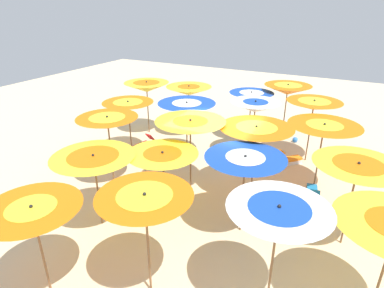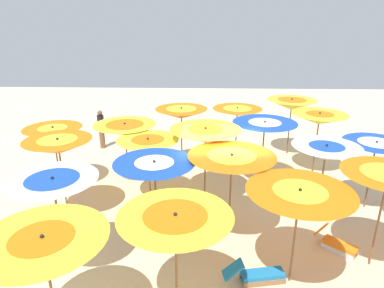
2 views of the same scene
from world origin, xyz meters
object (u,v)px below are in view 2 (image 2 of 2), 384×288
Objects in this scene: beach_umbrella_6 at (264,127)px; beach_umbrella_3 at (125,129)px; beach_umbrella_2 at (181,113)px; lounger_1 at (250,156)px; beach_umbrella_17 at (299,199)px; beach_umbrella_19 at (43,246)px; beach_umbrella_7 at (205,135)px; lounger_0 at (337,243)px; beach_umbrella_10 at (376,148)px; beach_umbrella_0 at (292,105)px; beach_umbrella_11 at (326,153)px; beach_umbrella_12 at (232,162)px; beach_umbrella_5 at (319,119)px; beach_umbrella_1 at (237,112)px; lounger_2 at (258,274)px; beach_umbrella_4 at (53,133)px; beach_umbrella_13 at (155,170)px; beach_umbrella_9 at (58,146)px; beach_umbrella_18 at (175,223)px; beach_umbrella_14 at (54,188)px; beachgoer_0 at (101,128)px; beach_umbrella_8 at (148,144)px.

beach_umbrella_3 is at bearing -91.64° from beach_umbrella_6.
lounger_1 is (-0.81, 2.84, -2.06)m from beach_umbrella_2.
beach_umbrella_19 is (1.77, -4.63, 0.04)m from beach_umbrella_17.
beach_umbrella_7 is 4.74m from lounger_0.
beach_umbrella_19 is 7.05m from lounger_0.
beach_umbrella_10 is (2.90, 6.03, -0.23)m from beach_umbrella_2.
beach_umbrella_10 is at bearing 64.30° from beach_umbrella_2.
beach_umbrella_0 reaches higher than beach_umbrella_11.
beach_umbrella_12 reaches higher than beach_umbrella_6.
beach_umbrella_5 is 1.01× the size of beach_umbrella_11.
beach_umbrella_3 is at bearing -102.20° from beach_umbrella_10.
beach_umbrella_1 is 1.58× the size of lounger_2.
beach_umbrella_12 is (2.71, 5.86, 0.16)m from beach_umbrella_4.
beach_umbrella_17 is (1.48, 3.25, 0.05)m from beach_umbrella_13.
beach_umbrella_13 is at bearing 69.97° from beach_umbrella_9.
beach_umbrella_1 is 0.97× the size of beach_umbrella_6.
beach_umbrella_19 is at bearing -23.99° from beach_umbrella_1.
beach_umbrella_5 is at bearing 87.36° from beach_umbrella_2.
beach_umbrella_4 is at bearing -86.41° from beach_umbrella_6.
beach_umbrella_6 is (1.08, -2.21, -0.01)m from beach_umbrella_5.
beach_umbrella_4 is 7.25m from beach_umbrella_18.
lounger_1 is at bearing -161.69° from beach_umbrella_11.
beach_umbrella_14 reaches higher than lounger_1.
beach_umbrella_18 reaches higher than beach_umbrella_10.
lounger_0 is 0.58× the size of beachgoer_0.
beachgoer_0 is at bearing -116.86° from beach_umbrella_10.
beach_umbrella_5 is at bearing 145.94° from beach_umbrella_18.
beach_umbrella_8 is at bearing -18.49° from beach_umbrella_2.
beach_umbrella_14 is (2.37, 0.85, -0.06)m from beach_umbrella_9.
beach_umbrella_8 is 0.90× the size of beach_umbrella_12.
beach_umbrella_10 is 11.09m from beachgoer_0.
beach_umbrella_5 is at bearing 16.96° from beach_umbrella_0.
beach_umbrella_4 is at bearing -122.31° from beach_umbrella_17.
beach_umbrella_6 is 1.00× the size of beach_umbrella_19.
beach_umbrella_14 is 4.95m from lounger_2.
beach_umbrella_4 is 0.89× the size of beach_umbrella_7.
beach_umbrella_1 is 0.97× the size of beach_umbrella_11.
beach_umbrella_14 is (1.33, -2.02, 0.15)m from beach_umbrella_13.
lounger_2 is (4.57, 6.39, -1.81)m from beach_umbrella_4.
beach_umbrella_1 is 4.97m from beach_umbrella_11.
beach_umbrella_7 is at bearing -41.06° from beach_umbrella_0.
lounger_2 is (3.79, 1.20, -2.03)m from beach_umbrella_7.
beach_umbrella_19 is at bearing -41.58° from beach_umbrella_5.
beach_umbrella_6 is 1.06× the size of beach_umbrella_10.
beach_umbrella_13 is at bearing 138.18° from lounger_2.
beach_umbrella_12 reaches higher than beach_umbrella_5.
beach_umbrella_3 is 0.99× the size of beach_umbrella_10.
beach_umbrella_2 is 4.63m from beach_umbrella_4.
beachgoer_0 is (-7.21, -8.17, 0.74)m from lounger_0.
beach_umbrella_11 is at bearing 30.34° from beach_umbrella_6.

